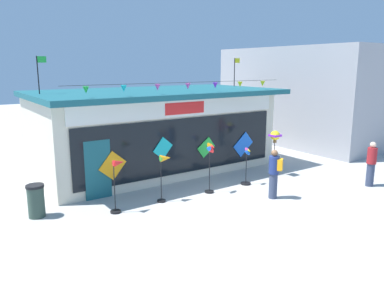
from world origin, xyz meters
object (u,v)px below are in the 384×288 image
person_near_camera (371,164)px  person_mid_plaza (274,173)px  wind_spinner_far_left (118,178)px  wind_spinner_right (275,139)px  wind_spinner_center_left (210,160)px  trash_bin (36,201)px  wind_spinner_center_right (247,167)px  kite_shop_building (154,129)px  wind_spinner_left (164,167)px

person_near_camera → person_mid_plaza: size_ratio=1.00×
wind_spinner_far_left → wind_spinner_right: bearing=0.6°
wind_spinner_center_left → person_near_camera: 6.06m
trash_bin → person_near_camera: bearing=-19.9°
wind_spinner_far_left → wind_spinner_center_right: bearing=-2.1°
kite_shop_building → wind_spinner_center_right: kite_shop_building is taller
wind_spinner_center_right → trash_bin: 7.34m
kite_shop_building → person_near_camera: size_ratio=5.97×
kite_shop_building → trash_bin: 6.40m
wind_spinner_far_left → person_near_camera: person_near_camera is taller
wind_spinner_left → kite_shop_building: bearing=65.7°
wind_spinner_center_left → wind_spinner_center_right: 1.79m
wind_spinner_far_left → wind_spinner_center_right: (5.08, -0.18, -0.41)m
wind_spinner_left → trash_bin: (-3.81, 0.99, -0.67)m
wind_spinner_left → wind_spinner_right: bearing=0.6°
wind_spinner_far_left → wind_spinner_right: 6.84m
kite_shop_building → wind_spinner_center_left: (-0.04, -4.09, -0.52)m
wind_spinner_center_right → kite_shop_building: bearing=112.2°
wind_spinner_left → person_mid_plaza: bearing=-30.3°
kite_shop_building → wind_spinner_center_left: 4.12m
wind_spinner_right → kite_shop_building: bearing=131.6°
wind_spinner_left → wind_spinner_center_left: size_ratio=0.87×
wind_spinner_left → wind_spinner_right: wind_spinner_right is taller
wind_spinner_far_left → wind_spinner_center_left: 3.38m
wind_spinner_right → person_near_camera: 3.63m
wind_spinner_right → trash_bin: 9.09m
wind_spinner_far_left → wind_spinner_center_right: wind_spinner_far_left is taller
wind_spinner_far_left → wind_spinner_center_left: size_ratio=0.91×
wind_spinner_far_left → person_mid_plaza: size_ratio=0.98×
wind_spinner_right → trash_bin: wind_spinner_right is taller
kite_shop_building → wind_spinner_center_left: size_ratio=5.51×
wind_spinner_left → wind_spinner_center_right: bearing=-3.5°
wind_spinner_center_right → wind_spinner_left: bearing=176.5°
wind_spinner_far_left → person_mid_plaza: bearing=-20.8°
wind_spinner_left → person_mid_plaza: 3.67m
person_mid_plaza → wind_spinner_left: bearing=-65.5°
wind_spinner_right → trash_bin: (-8.98, 0.94, -1.03)m
person_near_camera → kite_shop_building: bearing=-123.7°
wind_spinner_right → person_mid_plaza: 2.84m
wind_spinner_far_left → person_near_camera: (8.75, -2.93, -0.23)m
wind_spinner_left → trash_bin: size_ratio=1.59×
person_near_camera → trash_bin: person_near_camera is taller
wind_spinner_far_left → trash_bin: wind_spinner_far_left is taller
person_mid_plaza → trash_bin: 7.53m
wind_spinner_right → person_near_camera: size_ratio=1.11×
wind_spinner_left → wind_spinner_center_left: bearing=-6.3°
person_near_camera → wind_spinner_center_left: bearing=-98.9°
wind_spinner_far_left → wind_spinner_center_right: 5.10m
wind_spinner_center_right → person_mid_plaza: size_ratio=0.86×
wind_spinner_left → person_mid_plaza: person_mid_plaza is taller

